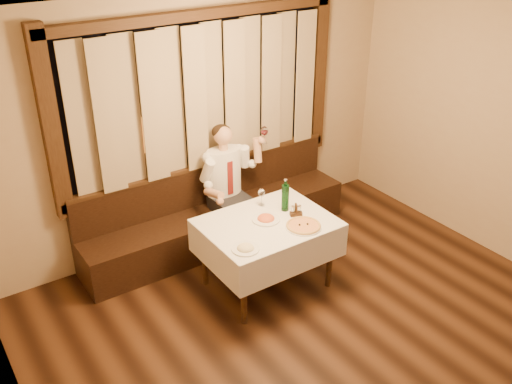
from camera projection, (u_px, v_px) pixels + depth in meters
room at (318, 182)px, 4.72m from camera, size 5.01×6.01×2.81m
banquette at (216, 217)px, 6.56m from camera, size 3.20×0.61×0.94m
dining_table at (267, 231)px, 5.65m from camera, size 1.27×0.97×0.76m
pizza at (303, 226)px, 5.50m from camera, size 0.35×0.35×0.04m
pasta_red at (266, 217)px, 5.61m from camera, size 0.28×0.28×0.09m
pasta_cream at (246, 246)px, 5.15m from camera, size 0.26×0.26×0.09m
green_bottle at (285, 197)px, 5.74m from camera, size 0.08×0.08×0.35m
table_wine_glass at (262, 193)px, 5.83m from camera, size 0.07×0.07×0.19m
cruet_caddy at (296, 211)px, 5.69m from camera, size 0.13×0.10×0.13m
seated_man at (228, 178)px, 6.32m from camera, size 0.78×0.58×1.42m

